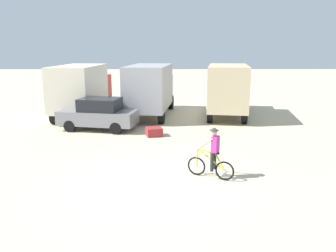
{
  "coord_description": "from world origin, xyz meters",
  "views": [
    {
      "loc": [
        0.47,
        -10.79,
        4.5
      ],
      "look_at": [
        0.55,
        3.93,
        1.1
      ],
      "focal_mm": 36.9,
      "sensor_mm": 36.0,
      "label": 1
    }
  ],
  "objects_px": {
    "box_truck_cream_rv": "(82,88)",
    "box_truck_grey_hauler": "(151,88)",
    "sedan_parked": "(99,114)",
    "cyclist_orange_shirt": "(212,155)",
    "supply_crate": "(154,132)",
    "box_truck_tan_camper": "(227,88)"
  },
  "relations": [
    {
      "from": "box_truck_cream_rv",
      "to": "sedan_parked",
      "type": "relative_size",
      "value": 1.55
    },
    {
      "from": "sedan_parked",
      "to": "cyclist_orange_shirt",
      "type": "relative_size",
      "value": 2.45
    },
    {
      "from": "box_truck_grey_hauler",
      "to": "sedan_parked",
      "type": "xyz_separation_m",
      "value": [
        -2.71,
        -3.92,
        -0.99
      ]
    },
    {
      "from": "box_truck_cream_rv",
      "to": "sedan_parked",
      "type": "distance_m",
      "value": 4.18
    },
    {
      "from": "box_truck_tan_camper",
      "to": "supply_crate",
      "type": "distance_m",
      "value": 7.21
    },
    {
      "from": "sedan_parked",
      "to": "cyclist_orange_shirt",
      "type": "height_order",
      "value": "cyclist_orange_shirt"
    },
    {
      "from": "box_truck_tan_camper",
      "to": "supply_crate",
      "type": "bearing_deg",
      "value": -131.33
    },
    {
      "from": "supply_crate",
      "to": "box_truck_grey_hauler",
      "type": "bearing_deg",
      "value": 94.13
    },
    {
      "from": "cyclist_orange_shirt",
      "to": "supply_crate",
      "type": "height_order",
      "value": "cyclist_orange_shirt"
    },
    {
      "from": "box_truck_cream_rv",
      "to": "box_truck_tan_camper",
      "type": "relative_size",
      "value": 0.98
    },
    {
      "from": "box_truck_grey_hauler",
      "to": "cyclist_orange_shirt",
      "type": "height_order",
      "value": "box_truck_grey_hauler"
    },
    {
      "from": "cyclist_orange_shirt",
      "to": "box_truck_tan_camper",
      "type": "bearing_deg",
      "value": 77.74
    },
    {
      "from": "box_truck_tan_camper",
      "to": "supply_crate",
      "type": "xyz_separation_m",
      "value": [
        -4.64,
        -5.27,
        -1.66
      ]
    },
    {
      "from": "box_truck_cream_rv",
      "to": "sedan_parked",
      "type": "bearing_deg",
      "value": -64.96
    },
    {
      "from": "cyclist_orange_shirt",
      "to": "supply_crate",
      "type": "distance_m",
      "value": 6.28
    },
    {
      "from": "sedan_parked",
      "to": "supply_crate",
      "type": "bearing_deg",
      "value": -24.07
    },
    {
      "from": "box_truck_cream_rv",
      "to": "box_truck_grey_hauler",
      "type": "xyz_separation_m",
      "value": [
        4.43,
        0.24,
        0.0
      ]
    },
    {
      "from": "box_truck_tan_camper",
      "to": "cyclist_orange_shirt",
      "type": "relative_size",
      "value": 3.86
    },
    {
      "from": "box_truck_cream_rv",
      "to": "supply_crate",
      "type": "xyz_separation_m",
      "value": [
        4.81,
        -5.06,
        -1.66
      ]
    },
    {
      "from": "box_truck_grey_hauler",
      "to": "supply_crate",
      "type": "relative_size",
      "value": 8.9
    },
    {
      "from": "box_truck_tan_camper",
      "to": "box_truck_grey_hauler",
      "type": "bearing_deg",
      "value": 179.72
    },
    {
      "from": "box_truck_grey_hauler",
      "to": "supply_crate",
      "type": "distance_m",
      "value": 5.56
    }
  ]
}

